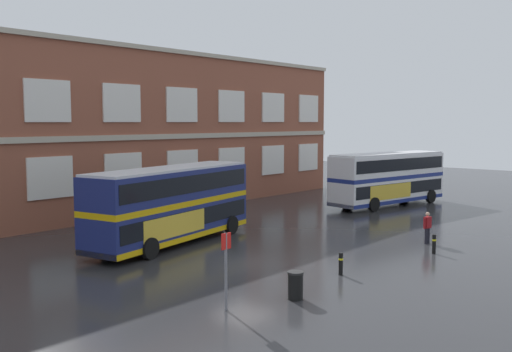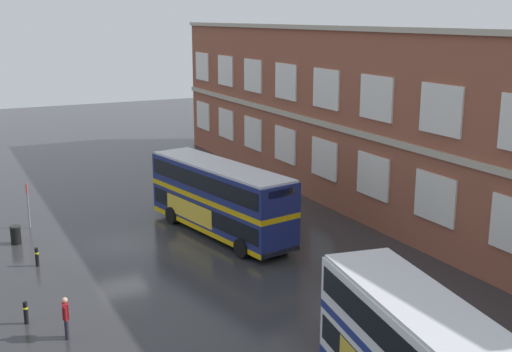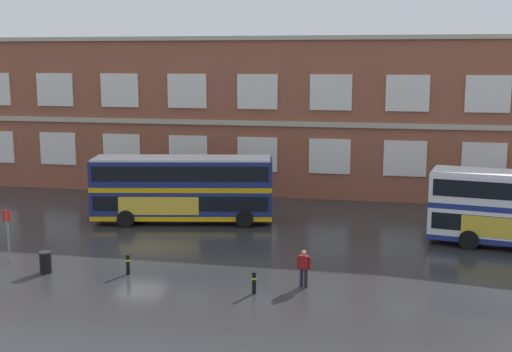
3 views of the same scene
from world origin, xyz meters
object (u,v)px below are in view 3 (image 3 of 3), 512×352
object	(u,v)px
safety_bollard_west	(128,264)
safety_bollard_east	(254,283)
double_decker_near	(183,188)
waiting_passenger	(304,267)
station_litter_bin	(46,262)
bus_stand_flag	(8,231)

from	to	relation	value
safety_bollard_west	safety_bollard_east	size ratio (longest dim) A/B	1.00
double_decker_near	waiting_passenger	xyz separation A→B (m)	(8.83, -10.28, -1.22)
waiting_passenger	safety_bollard_east	distance (m)	2.39
double_decker_near	waiting_passenger	distance (m)	13.61
station_litter_bin	safety_bollard_east	distance (m)	10.28
double_decker_near	safety_bollard_east	world-z (taller)	double_decker_near
waiting_passenger	station_litter_bin	world-z (taller)	waiting_passenger
double_decker_near	waiting_passenger	bearing A→B (deg)	-49.33
safety_bollard_west	waiting_passenger	bearing A→B (deg)	-0.77
bus_stand_flag	safety_bollard_west	size ratio (longest dim) A/B	2.84
bus_stand_flag	safety_bollard_east	size ratio (longest dim) A/B	2.84
double_decker_near	station_litter_bin	bearing A→B (deg)	-107.65
double_decker_near	safety_bollard_west	distance (m)	10.32
station_litter_bin	safety_bollard_west	bearing A→B (deg)	7.87
double_decker_near	safety_bollard_east	bearing A→B (deg)	-59.32
station_litter_bin	safety_bollard_east	bearing A→B (deg)	-4.55
bus_stand_flag	safety_bollard_east	distance (m)	12.99
double_decker_near	station_litter_bin	distance (m)	11.36
station_litter_bin	safety_bollard_west	distance (m)	3.95
double_decker_near	safety_bollard_east	size ratio (longest dim) A/B	11.88
bus_stand_flag	station_litter_bin	world-z (taller)	bus_stand_flag
safety_bollard_east	double_decker_near	bearing A→B (deg)	120.68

